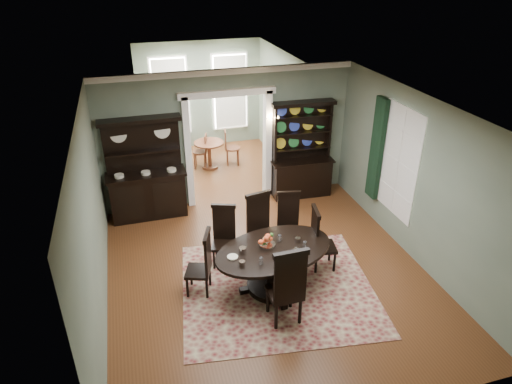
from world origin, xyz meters
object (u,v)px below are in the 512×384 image
sideboard (147,183)px  welsh_dresser (301,162)px  dining_table (274,261)px  parlor_table (209,151)px

sideboard → welsh_dresser: welsh_dresser is taller
dining_table → welsh_dresser: size_ratio=1.01×
sideboard → parlor_table: (1.72, 2.07, -0.29)m
sideboard → parlor_table: size_ratio=2.78×
sideboard → dining_table: bearing=-60.3°
welsh_dresser → dining_table: bearing=-115.9°
dining_table → welsh_dresser: bearing=49.4°
welsh_dresser → parlor_table: size_ratio=2.86×
parlor_table → sideboard: bearing=-129.8°
sideboard → welsh_dresser: 3.49m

